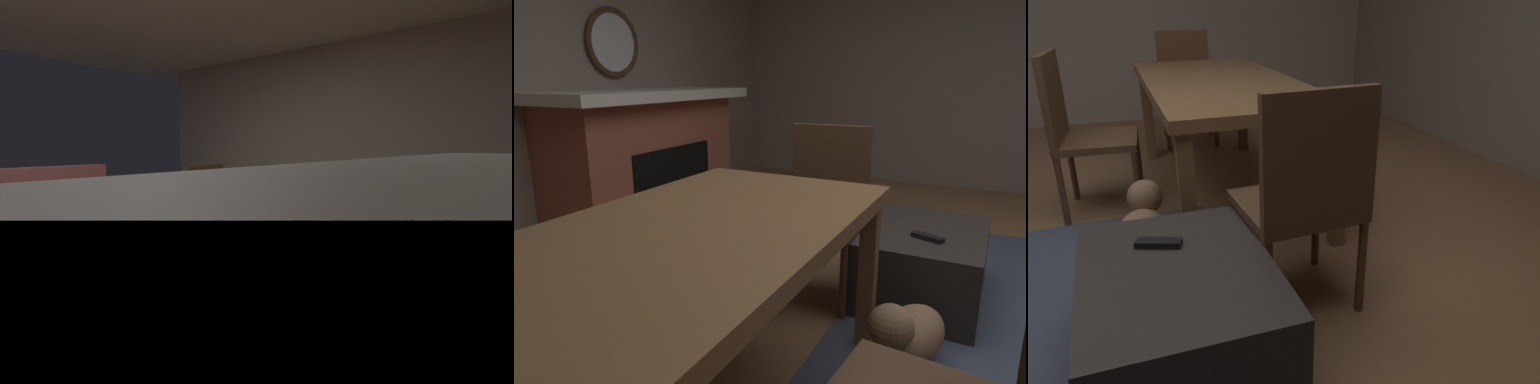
% 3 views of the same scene
% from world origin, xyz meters
% --- Properties ---
extents(floor, '(8.06, 8.06, 0.00)m').
position_xyz_m(floor, '(0.00, 0.00, 0.00)').
color(floor, olive).
extents(wall_right_window_side, '(0.12, 6.34, 2.58)m').
position_xyz_m(wall_right_window_side, '(3.36, 0.00, 1.29)').
color(wall_right_window_side, '#B2A59B').
rests_on(wall_right_window_side, ground).
extents(area_rug, '(2.60, 2.00, 0.01)m').
position_xyz_m(area_rug, '(-0.46, 0.43, 0.01)').
color(area_rug, '#3D475B').
rests_on(area_rug, ground).
extents(couch, '(2.08, 1.07, 0.91)m').
position_xyz_m(couch, '(-0.28, 1.17, 0.32)').
color(couch, '#8C4C47').
rests_on(couch, ground).
extents(ottoman_coffee_table, '(0.82, 0.62, 0.40)m').
position_xyz_m(ottoman_coffee_table, '(-0.46, -0.25, 0.20)').
color(ottoman_coffee_table, '#2D2826').
rests_on(ottoman_coffee_table, ground).
extents(tv_remote, '(0.10, 0.17, 0.02)m').
position_xyz_m(tv_remote, '(-0.30, -0.21, 0.41)').
color(tv_remote, black).
rests_on(tv_remote, ottoman_coffee_table).
extents(dining_table, '(1.90, 0.87, 0.74)m').
position_xyz_m(dining_table, '(1.04, -0.76, 0.67)').
color(dining_table, brown).
rests_on(dining_table, ground).
extents(dining_chair_north, '(0.48, 0.48, 0.93)m').
position_xyz_m(dining_chair_north, '(1.05, 0.07, 0.52)').
color(dining_chair_north, '#513823').
rests_on(dining_chair_north, ground).
extents(dining_chair_east, '(0.47, 0.47, 0.93)m').
position_xyz_m(dining_chair_east, '(2.38, -0.77, 0.52)').
color(dining_chair_east, brown).
rests_on(dining_chair_east, ground).
extents(dining_chair_west, '(0.46, 0.46, 0.93)m').
position_xyz_m(dining_chair_west, '(-0.30, -0.77, 0.52)').
color(dining_chair_west, '#513823').
rests_on(dining_chair_west, ground).
extents(potted_plant, '(0.39, 0.39, 0.59)m').
position_xyz_m(potted_plant, '(2.16, 1.40, 0.33)').
color(potted_plant, '#474C51').
rests_on(potted_plant, ground).
extents(small_dog, '(0.49, 0.33, 0.33)m').
position_xyz_m(small_dog, '(0.28, -0.18, 0.19)').
color(small_dog, '#8C6B4C').
rests_on(small_dog, ground).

